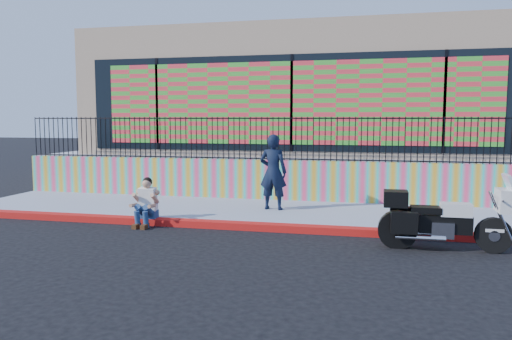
% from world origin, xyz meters
% --- Properties ---
extents(ground, '(90.00, 90.00, 0.00)m').
position_xyz_m(ground, '(0.00, 0.00, 0.00)').
color(ground, black).
rests_on(ground, ground).
extents(red_curb, '(16.00, 0.30, 0.15)m').
position_xyz_m(red_curb, '(0.00, 0.00, 0.07)').
color(red_curb, '#AE0C13').
rests_on(red_curb, ground).
extents(sidewalk, '(16.00, 3.00, 0.15)m').
position_xyz_m(sidewalk, '(0.00, 1.65, 0.07)').
color(sidewalk, '#919AAE').
rests_on(sidewalk, ground).
extents(mural_wall, '(16.00, 0.20, 1.10)m').
position_xyz_m(mural_wall, '(0.00, 3.25, 0.70)').
color(mural_wall, '#F74170').
rests_on(mural_wall, sidewalk).
extents(metal_fence, '(15.80, 0.04, 1.20)m').
position_xyz_m(metal_fence, '(0.00, 3.25, 1.85)').
color(metal_fence, black).
rests_on(metal_fence, mural_wall).
extents(elevated_platform, '(16.00, 10.00, 1.25)m').
position_xyz_m(elevated_platform, '(0.00, 8.35, 0.62)').
color(elevated_platform, '#919AAE').
rests_on(elevated_platform, ground).
extents(storefront_building, '(14.00, 8.06, 4.00)m').
position_xyz_m(storefront_building, '(0.00, 8.13, 3.25)').
color(storefront_building, tan).
rests_on(storefront_building, elevated_platform).
extents(police_motorcycle, '(2.30, 0.76, 1.43)m').
position_xyz_m(police_motorcycle, '(3.58, -0.85, 0.60)').
color(police_motorcycle, black).
rests_on(police_motorcycle, ground).
extents(police_officer, '(0.71, 0.49, 1.87)m').
position_xyz_m(police_officer, '(-0.07, 1.71, 1.09)').
color(police_officer, black).
rests_on(police_officer, sidewalk).
extents(seated_man, '(0.54, 0.71, 1.06)m').
position_xyz_m(seated_man, '(-2.61, -0.19, 0.45)').
color(seated_man, navy).
rests_on(seated_man, ground).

